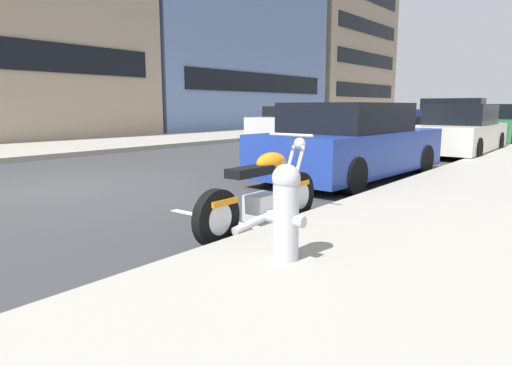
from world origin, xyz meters
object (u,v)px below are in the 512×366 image
(crossing_truck, at_px, (452,113))
(fire_hydrant, at_px, (286,209))
(parked_motorcycle, at_px, (263,195))
(parked_car_behind_motorcycle, at_px, (495,125))
(parked_car_near_corner, at_px, (351,143))
(car_opposite_curb, at_px, (292,124))
(parked_car_at_intersection, at_px, (460,132))

(crossing_truck, relative_size, fire_hydrant, 6.43)
(parked_motorcycle, distance_m, fire_hydrant, 1.41)
(parked_car_behind_motorcycle, distance_m, crossing_truck, 13.27)
(parked_car_near_corner, xyz_separation_m, fire_hydrant, (-5.11, -1.98, -0.13))
(parked_motorcycle, xyz_separation_m, parked_car_behind_motorcycle, (15.63, 0.66, 0.28))
(parked_motorcycle, relative_size, parked_car_behind_motorcycle, 0.47)
(parked_car_near_corner, bearing_deg, parked_car_behind_motorcycle, 0.91)
(parked_car_behind_motorcycle, relative_size, car_opposite_curb, 0.97)
(car_opposite_curb, distance_m, fire_hydrant, 16.29)
(fire_hydrant, bearing_deg, crossing_truck, 12.98)
(car_opposite_curb, height_order, fire_hydrant, car_opposite_curb)
(parked_car_near_corner, distance_m, parked_car_at_intersection, 6.15)
(parked_car_at_intersection, relative_size, crossing_truck, 0.88)
(parked_car_at_intersection, xyz_separation_m, fire_hydrant, (-11.24, -1.56, -0.11))
(parked_motorcycle, xyz_separation_m, crossing_truck, (27.92, 5.67, 0.58))
(parked_car_behind_motorcycle, bearing_deg, car_opposite_curb, 113.40)
(parked_car_behind_motorcycle, height_order, crossing_truck, crossing_truck)
(parked_motorcycle, height_order, parked_car_near_corner, parked_car_near_corner)
(parked_car_at_intersection, distance_m, parked_car_behind_motorcycle, 5.38)
(parked_motorcycle, bearing_deg, parked_car_at_intersection, 2.71)
(crossing_truck, distance_m, fire_hydrant, 29.67)
(parked_motorcycle, bearing_deg, crossing_truck, 11.04)
(parked_car_behind_motorcycle, bearing_deg, fire_hydrant, -173.52)
(car_opposite_curb, bearing_deg, parked_motorcycle, 29.83)
(parked_motorcycle, distance_m, car_opposite_curb, 14.92)
(parked_car_behind_motorcycle, bearing_deg, parked_car_at_intersection, -178.16)
(parked_car_at_intersection, height_order, crossing_truck, crossing_truck)
(parked_motorcycle, relative_size, parked_car_near_corner, 0.46)
(parked_motorcycle, relative_size, parked_car_at_intersection, 0.46)
(parked_car_behind_motorcycle, height_order, car_opposite_curb, parked_car_behind_motorcycle)
(parked_car_at_intersection, bearing_deg, fire_hydrant, -172.99)
(parked_car_at_intersection, bearing_deg, crossing_truck, 15.23)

